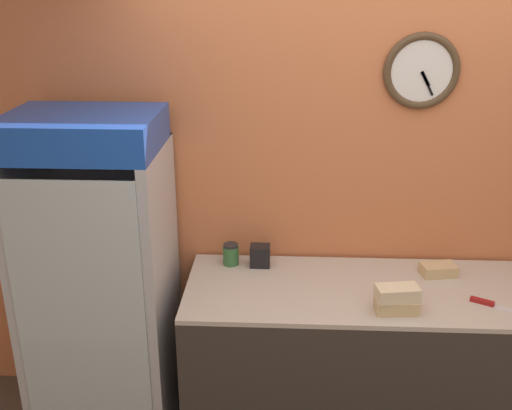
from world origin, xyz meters
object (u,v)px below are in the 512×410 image
at_px(beverage_cooler, 101,263).
at_px(sandwich_flat_left, 438,270).
at_px(sandwich_stack_bottom, 396,306).
at_px(napkin_dispenser, 260,256).
at_px(sandwich_stack_middle, 397,293).
at_px(condiment_jar, 231,254).
at_px(chefs_knife, 494,305).

relative_size(beverage_cooler, sandwich_flat_left, 9.21).
height_order(sandwich_stack_bottom, napkin_dispenser, napkin_dispenser).
distance_m(sandwich_stack_middle, napkin_dispenser, 0.82).
bearing_deg(sandwich_stack_bottom, sandwich_flat_left, 53.59).
bearing_deg(condiment_jar, sandwich_stack_bottom, -29.32).
relative_size(sandwich_stack_bottom, sandwich_flat_left, 1.05).
bearing_deg(napkin_dispenser, chefs_knife, -18.43).
relative_size(sandwich_stack_bottom, chefs_knife, 0.70).
relative_size(beverage_cooler, sandwich_stack_middle, 8.46).
bearing_deg(sandwich_flat_left, chefs_knife, -58.78).
distance_m(chefs_knife, condiment_jar, 1.39).
bearing_deg(beverage_cooler, condiment_jar, 14.24).
bearing_deg(sandwich_flat_left, sandwich_stack_bottom, -126.41).
height_order(sandwich_stack_middle, sandwich_flat_left, sandwich_stack_middle).
relative_size(sandwich_flat_left, napkin_dispenser, 1.64).
xyz_separation_m(sandwich_stack_middle, sandwich_flat_left, (0.29, 0.40, -0.07)).
bearing_deg(beverage_cooler, chefs_knife, -6.39).
bearing_deg(condiment_jar, napkin_dispenser, -3.65).
distance_m(beverage_cooler, sandwich_stack_bottom, 1.55).
bearing_deg(condiment_jar, sandwich_stack_middle, -29.32).
distance_m(beverage_cooler, chefs_knife, 2.02).
distance_m(sandwich_stack_middle, sandwich_flat_left, 0.50).
distance_m(sandwich_stack_bottom, chefs_knife, 0.49).
xyz_separation_m(beverage_cooler, sandwich_flat_left, (1.81, 0.10, -0.05)).
xyz_separation_m(sandwich_stack_bottom, chefs_knife, (0.49, 0.07, -0.03)).
relative_size(sandwich_stack_bottom, condiment_jar, 1.71).
xyz_separation_m(sandwich_stack_middle, chefs_knife, (0.49, 0.07, -0.09)).
bearing_deg(sandwich_flat_left, napkin_dispenser, 176.22).
xyz_separation_m(beverage_cooler, sandwich_stack_bottom, (1.52, -0.30, -0.04)).
bearing_deg(beverage_cooler, napkin_dispenser, 10.88).
bearing_deg(napkin_dispenser, sandwich_flat_left, -3.78).
distance_m(sandwich_flat_left, napkin_dispenser, 0.97).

